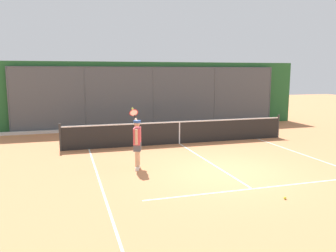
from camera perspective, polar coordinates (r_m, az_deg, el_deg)
ground_plane at (r=10.71m, az=9.49°, el=-7.56°), size 60.00×60.00×0.00m
court_line_markings at (r=9.26m, az=14.30°, el=-10.36°), size 7.56×10.91×0.01m
fence_backdrop at (r=19.27m, az=-2.90°, el=5.19°), size 17.39×1.37×3.55m
tennis_net at (r=14.58m, az=1.89°, el=-1.03°), size 9.72×0.09×1.07m
tennis_player at (r=10.80m, az=-5.12°, el=-2.47°), size 0.37×1.34×1.83m
tennis_ball_by_sideline at (r=8.88m, az=18.77°, el=-11.19°), size 0.07×0.07×0.07m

